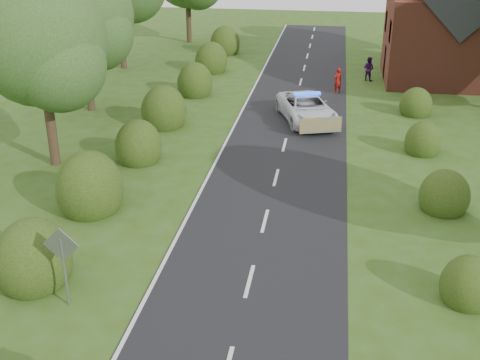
% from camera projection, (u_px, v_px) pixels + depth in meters
% --- Properties ---
extents(road, '(6.00, 70.00, 0.02)m').
position_uv_depth(road, '(283.00, 152.00, 28.45)').
color(road, black).
rests_on(road, ground).
extents(road_markings, '(4.96, 70.00, 0.01)m').
position_uv_depth(road_markings, '(242.00, 167.00, 26.80)').
color(road_markings, white).
rests_on(road_markings, road).
extents(hedgerow_left, '(2.75, 50.41, 3.00)m').
position_uv_depth(hedgerow_left, '(127.00, 155.00, 26.10)').
color(hedgerow_left, black).
rests_on(hedgerow_left, ground).
extents(hedgerow_right, '(2.10, 45.78, 2.10)m').
position_uv_depth(hedgerow_right, '(440.00, 184.00, 23.87)').
color(hedgerow_right, black).
rests_on(hedgerow_right, ground).
extents(tree_left_a, '(5.74, 5.60, 8.38)m').
position_uv_depth(tree_left_a, '(44.00, 46.00, 24.84)').
color(tree_left_a, '#332316').
rests_on(tree_left_a, ground).
extents(tree_left_b, '(5.74, 5.60, 8.07)m').
position_uv_depth(tree_left_b, '(86.00, 21.00, 32.38)').
color(tree_left_b, '#332316').
rests_on(tree_left_b, ground).
extents(road_sign, '(1.06, 0.08, 2.53)m').
position_uv_depth(road_sign, '(62.00, 256.00, 16.78)').
color(road_sign, gray).
rests_on(road_sign, ground).
extents(house, '(8.00, 7.40, 9.17)m').
position_uv_depth(house, '(451.00, 23.00, 39.06)').
color(house, brown).
rests_on(house, ground).
extents(police_van, '(3.97, 5.74, 1.60)m').
position_uv_depth(police_van, '(307.00, 108.00, 32.42)').
color(police_van, white).
rests_on(police_van, ground).
extents(pedestrian_red, '(0.71, 0.68, 1.63)m').
position_uv_depth(pedestrian_red, '(338.00, 81.00, 37.35)').
color(pedestrian_red, maroon).
rests_on(pedestrian_red, ground).
extents(pedestrian_purple, '(0.98, 0.93, 1.59)m').
position_uv_depth(pedestrian_purple, '(369.00, 69.00, 40.29)').
color(pedestrian_purple, '#380F4D').
rests_on(pedestrian_purple, ground).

